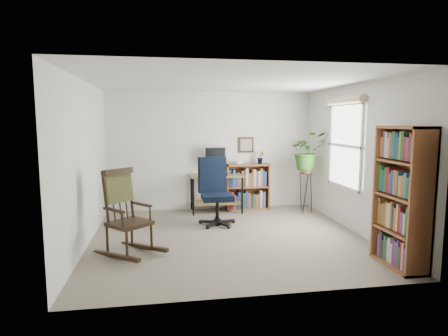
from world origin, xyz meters
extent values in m
cube|color=gray|center=(0.00, 0.00, 0.00)|extent=(4.20, 4.00, 0.00)
cube|color=silver|center=(0.00, 0.00, 2.40)|extent=(4.20, 4.00, 0.00)
cube|color=silver|center=(0.00, 2.00, 1.20)|extent=(4.20, 0.00, 2.40)
cube|color=silver|center=(0.00, -2.00, 1.20)|extent=(4.20, 0.00, 2.40)
cube|color=silver|center=(-2.10, 0.00, 1.20)|extent=(0.00, 4.00, 2.40)
cube|color=silver|center=(2.10, 0.00, 1.20)|extent=(0.00, 4.00, 2.40)
cube|color=black|center=(0.05, 1.58, 0.77)|extent=(0.40, 0.15, 0.02)
imported|color=#2E6222|center=(1.80, 1.34, 1.59)|extent=(1.69, 1.88, 1.46)
imported|color=#2E6222|center=(1.00, 1.83, 0.99)|extent=(0.13, 0.24, 0.11)
camera|label=1|loc=(-0.98, -5.61, 1.82)|focal=30.00mm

